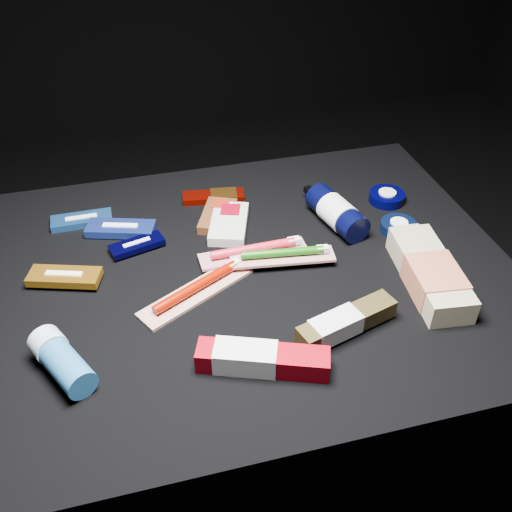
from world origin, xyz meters
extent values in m
plane|color=black|center=(0.00, 0.00, 0.00)|extent=(3.00, 3.00, 0.00)
cube|color=black|center=(0.00, 0.00, 0.20)|extent=(0.98, 0.78, 0.40)
cube|color=#255AA6|center=(-0.30, 0.23, 0.41)|extent=(0.12, 0.05, 0.01)
cube|color=silver|center=(-0.30, 0.23, 0.41)|extent=(0.06, 0.01, 0.02)
cube|color=#2741B0|center=(-0.22, 0.18, 0.41)|extent=(0.14, 0.09, 0.02)
cube|color=white|center=(-0.22, 0.18, 0.41)|extent=(0.07, 0.03, 0.02)
cube|color=black|center=(-0.20, 0.11, 0.41)|extent=(0.11, 0.07, 0.01)
cube|color=silver|center=(-0.20, 0.11, 0.41)|extent=(0.05, 0.02, 0.01)
cube|color=orange|center=(-0.33, 0.04, 0.41)|extent=(0.14, 0.08, 0.01)
cube|color=white|center=(-0.33, 0.04, 0.42)|extent=(0.07, 0.03, 0.02)
cube|color=#4D2714|center=(-0.02, 0.17, 0.41)|extent=(0.10, 0.13, 0.02)
cube|color=maroon|center=(-0.01, 0.20, 0.41)|extent=(0.04, 0.04, 0.02)
cube|color=beige|center=(-0.01, 0.14, 0.41)|extent=(0.11, 0.15, 0.02)
cube|color=maroon|center=(0.00, 0.17, 0.41)|extent=(0.05, 0.05, 0.02)
cube|color=#710A03|center=(-0.02, 0.25, 0.41)|extent=(0.14, 0.06, 0.01)
cube|color=#8E551A|center=(0.00, 0.25, 0.41)|extent=(0.06, 0.05, 0.02)
cylinder|color=black|center=(0.21, 0.09, 0.43)|extent=(0.09, 0.16, 0.06)
cylinder|color=silver|center=(0.21, 0.09, 0.43)|extent=(0.07, 0.08, 0.06)
cylinder|color=black|center=(0.19, 0.17, 0.43)|extent=(0.02, 0.02, 0.02)
cube|color=black|center=(0.18, 0.19, 0.42)|extent=(0.02, 0.03, 0.01)
cylinder|color=black|center=(0.34, 0.15, 0.41)|extent=(0.08, 0.08, 0.02)
cylinder|color=silver|center=(0.34, 0.15, 0.41)|extent=(0.04, 0.04, 0.02)
cylinder|color=black|center=(0.32, 0.04, 0.41)|extent=(0.07, 0.07, 0.02)
cylinder|color=silver|center=(0.32, 0.04, 0.41)|extent=(0.04, 0.04, 0.02)
cube|color=tan|center=(0.30, -0.12, 0.42)|extent=(0.10, 0.23, 0.05)
cube|color=#AA5E42|center=(0.30, -0.14, 0.42)|extent=(0.09, 0.11, 0.05)
cube|color=tan|center=(0.31, 0.00, 0.42)|extent=(0.05, 0.03, 0.03)
cylinder|color=#215A89|center=(-0.32, -0.18, 0.42)|extent=(0.09, 0.11, 0.05)
cylinder|color=#9CACBA|center=(-0.35, -0.13, 0.43)|extent=(0.06, 0.05, 0.05)
cube|color=silver|center=(-0.11, -0.04, 0.40)|extent=(0.22, 0.15, 0.01)
cylinder|color=#730C00|center=(-0.11, -0.04, 0.42)|extent=(0.16, 0.10, 0.02)
cube|color=silver|center=(-0.03, 0.00, 0.42)|extent=(0.03, 0.02, 0.01)
cube|color=#B3ABA6|center=(0.02, 0.03, 0.41)|extent=(0.21, 0.05, 0.01)
cylinder|color=red|center=(0.02, 0.03, 0.42)|extent=(0.16, 0.02, 0.02)
cube|color=white|center=(0.10, 0.03, 0.42)|extent=(0.02, 0.01, 0.01)
cube|color=beige|center=(0.06, 0.00, 0.42)|extent=(0.20, 0.07, 0.01)
cylinder|color=#114D0A|center=(0.06, 0.00, 0.43)|extent=(0.15, 0.04, 0.02)
cube|color=silver|center=(0.14, -0.01, 0.43)|extent=(0.02, 0.02, 0.01)
cube|color=#7F000A|center=(-0.04, -0.23, 0.42)|extent=(0.20, 0.11, 0.04)
cube|color=beige|center=(-0.06, -0.23, 0.42)|extent=(0.11, 0.08, 0.04)
cube|color=#312710|center=(0.11, -0.20, 0.42)|extent=(0.18, 0.09, 0.03)
cube|color=#BABAB6|center=(0.09, -0.20, 0.42)|extent=(0.09, 0.06, 0.03)
camera|label=1|loc=(-0.19, -0.79, 1.08)|focal=40.00mm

